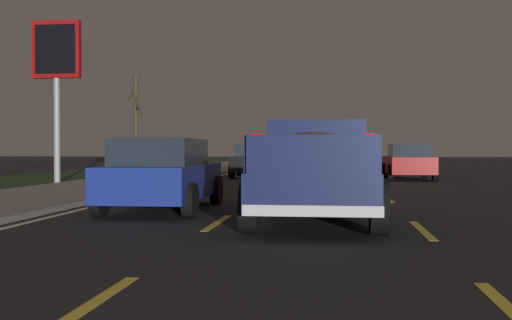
# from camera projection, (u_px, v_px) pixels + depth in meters

# --- Properties ---
(ground) EXTENTS (144.00, 144.00, 0.00)m
(ground) POSITION_uv_depth(u_px,v_px,m) (326.00, 178.00, 28.21)
(ground) COLOR black
(sidewalk_shoulder) EXTENTS (108.00, 4.00, 0.12)m
(sidewalk_shoulder) POSITION_uv_depth(u_px,v_px,m) (165.00, 176.00, 29.11)
(sidewalk_shoulder) COLOR gray
(sidewalk_shoulder) RESTS_ON ground
(grass_verge) EXTENTS (108.00, 6.00, 0.01)m
(grass_verge) POSITION_uv_depth(u_px,v_px,m) (62.00, 176.00, 29.72)
(grass_verge) COLOR #1E3819
(grass_verge) RESTS_ON ground
(lane_markings) EXTENTS (108.00, 7.04, 0.01)m
(lane_markings) POSITION_uv_depth(u_px,v_px,m) (265.00, 175.00, 31.80)
(lane_markings) COLOR yellow
(lane_markings) RESTS_ON ground
(pickup_truck) EXTENTS (5.43, 2.30, 1.87)m
(pickup_truck) POSITION_uv_depth(u_px,v_px,m) (316.00, 168.00, 11.54)
(pickup_truck) COLOR #141E4C
(pickup_truck) RESTS_ON ground
(sedan_black) EXTENTS (4.44, 2.08, 1.54)m
(sedan_black) POSITION_uv_depth(u_px,v_px,m) (255.00, 160.00, 29.13)
(sedan_black) COLOR black
(sedan_black) RESTS_ON ground
(sedan_blue) EXTENTS (4.43, 2.07, 1.54)m
(sedan_blue) POSITION_uv_depth(u_px,v_px,m) (163.00, 174.00, 13.47)
(sedan_blue) COLOR navy
(sedan_blue) RESTS_ON ground
(sedan_red) EXTENTS (4.40, 2.02, 1.54)m
(sedan_red) POSITION_uv_depth(u_px,v_px,m) (409.00, 161.00, 26.89)
(sedan_red) COLOR maroon
(sedan_red) RESTS_ON ground
(gas_price_sign) EXTENTS (0.27, 1.90, 6.23)m
(gas_price_sign) POSITION_uv_depth(u_px,v_px,m) (56.00, 62.00, 23.94)
(gas_price_sign) COLOR #99999E
(gas_price_sign) RESTS_ON ground
(bare_tree_far) EXTENTS (1.86, 1.94, 5.51)m
(bare_tree_far) POSITION_uv_depth(u_px,v_px,m) (136.00, 121.00, 36.21)
(bare_tree_far) COLOR #423323
(bare_tree_far) RESTS_ON ground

